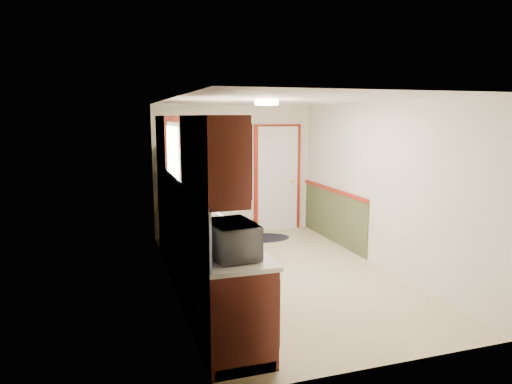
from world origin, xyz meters
TOP-DOWN VIEW (x-y plane):
  - room_shell at (0.00, 0.00)m, footprint 3.20×5.20m
  - kitchen_run at (-1.24, -0.29)m, footprint 0.63×4.00m
  - back_wall_trim at (0.99, 2.21)m, footprint 1.12×2.30m
  - ceiling_fixture at (-0.30, -0.20)m, footprint 0.30×0.30m
  - microwave at (-1.20, -1.88)m, footprint 0.37×0.60m
  - refrigerator at (-1.02, 2.05)m, footprint 0.74×0.73m
  - rug at (0.37, 1.90)m, footprint 1.05×0.75m
  - cooktop at (-1.19, 0.88)m, footprint 0.49×0.58m

SIDE VIEW (x-z plane):
  - rug at x=0.37m, z-range 0.00..0.01m
  - kitchen_run at x=-1.24m, z-range -0.29..1.91m
  - refrigerator at x=-1.02m, z-range 0.00..1.70m
  - back_wall_trim at x=0.99m, z-range -0.15..1.93m
  - cooktop at x=-1.19m, z-range 0.94..0.96m
  - microwave at x=-1.20m, z-range 0.94..1.33m
  - room_shell at x=0.00m, z-range -0.06..2.46m
  - ceiling_fixture at x=-0.30m, z-range 2.33..2.39m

